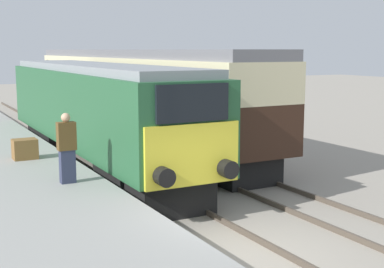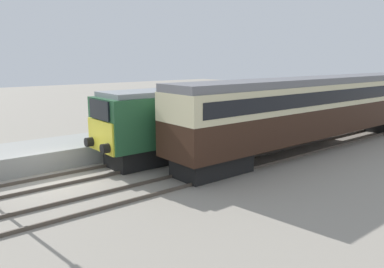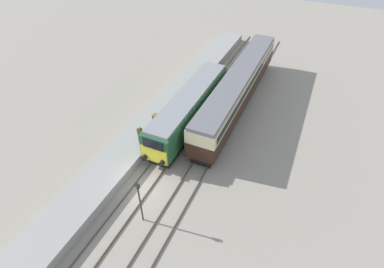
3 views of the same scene
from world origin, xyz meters
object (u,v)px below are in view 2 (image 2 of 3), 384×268
Objects in this scene: locomotive at (217,114)px; passenger_carriage at (322,105)px; person_on_platform at (112,123)px; luggage_crate at (162,125)px.

passenger_carriage reaches higher than locomotive.
person_on_platform is 3.56m from luggage_crate.
luggage_crate is (-6.24, -7.25, -1.31)m from passenger_carriage.
person_on_platform is (-2.50, -5.43, -0.28)m from locomotive.
passenger_carriage is 31.23× the size of luggage_crate.
passenger_carriage is at bearing 57.43° from locomotive.
luggage_crate is at bearing -130.69° from passenger_carriage.
person_on_platform is at bearing -118.74° from passenger_carriage.
locomotive is 21.42× the size of luggage_crate.
locomotive is at bearing -122.57° from passenger_carriage.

